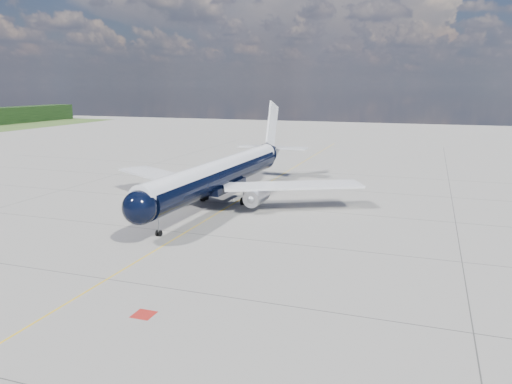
# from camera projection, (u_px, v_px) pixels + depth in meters

# --- Properties ---
(ground) EXTENTS (320.00, 320.00, 0.00)m
(ground) POSITION_uv_depth(u_px,v_px,m) (245.00, 197.00, 76.52)
(ground) COLOR gray
(ground) RESTS_ON ground
(taxiway_centerline) EXTENTS (0.16, 160.00, 0.01)m
(taxiway_centerline) POSITION_uv_depth(u_px,v_px,m) (233.00, 204.00, 71.91)
(taxiway_centerline) COLOR #E5B40C
(taxiway_centerline) RESTS_ON ground
(red_marking) EXTENTS (1.60, 1.60, 0.01)m
(red_marking) POSITION_uv_depth(u_px,v_px,m) (144.00, 314.00, 37.41)
(red_marking) COLOR maroon
(red_marking) RESTS_ON ground
(main_airliner) EXTENTS (39.97, 48.61, 14.05)m
(main_airliner) POSITION_uv_depth(u_px,v_px,m) (223.00, 173.00, 71.98)
(main_airliner) COLOR black
(main_airliner) RESTS_ON ground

